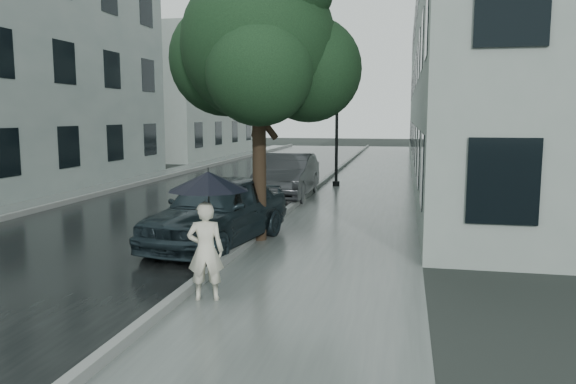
% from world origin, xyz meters
% --- Properties ---
extents(ground, '(120.00, 120.00, 0.00)m').
position_xyz_m(ground, '(0.00, 0.00, 0.00)').
color(ground, black).
rests_on(ground, ground).
extents(sidewalk, '(3.50, 60.00, 0.01)m').
position_xyz_m(sidewalk, '(0.25, 12.00, 0.00)').
color(sidewalk, slate).
rests_on(sidewalk, ground).
extents(kerb_near, '(0.15, 60.00, 0.15)m').
position_xyz_m(kerb_near, '(-1.57, 12.00, 0.07)').
color(kerb_near, slate).
rests_on(kerb_near, ground).
extents(asphalt_road, '(6.85, 60.00, 0.00)m').
position_xyz_m(asphalt_road, '(-5.08, 12.00, 0.00)').
color(asphalt_road, black).
rests_on(asphalt_road, ground).
extents(kerb_far, '(0.15, 60.00, 0.15)m').
position_xyz_m(kerb_far, '(-8.57, 12.00, 0.07)').
color(kerb_far, slate).
rests_on(kerb_far, ground).
extents(sidewalk_far, '(1.70, 60.00, 0.01)m').
position_xyz_m(sidewalk_far, '(-9.50, 12.00, 0.00)').
color(sidewalk_far, '#4C5451').
rests_on(sidewalk_far, ground).
extents(building_near, '(7.02, 36.00, 9.00)m').
position_xyz_m(building_near, '(5.47, 19.50, 4.50)').
color(building_near, gray).
rests_on(building_near, ground).
extents(building_far_b, '(7.02, 18.00, 8.00)m').
position_xyz_m(building_far_b, '(-13.77, 30.00, 4.00)').
color(building_far_b, gray).
rests_on(building_far_b, ground).
extents(pedestrian, '(0.61, 0.48, 1.47)m').
position_xyz_m(pedestrian, '(-1.20, -1.00, 0.75)').
color(pedestrian, beige).
rests_on(pedestrian, sidewalk).
extents(umbrella, '(1.52, 1.52, 1.03)m').
position_xyz_m(umbrella, '(-1.15, -0.95, 1.77)').
color(umbrella, black).
rests_on(umbrella, ground).
extents(street_tree, '(4.30, 3.91, 6.36)m').
position_xyz_m(street_tree, '(-1.45, 3.23, 4.26)').
color(street_tree, '#332619').
rests_on(street_tree, ground).
extents(lamp_post, '(0.85, 0.32, 4.93)m').
position_xyz_m(lamp_post, '(-1.11, 12.95, 2.83)').
color(lamp_post, black).
rests_on(lamp_post, ground).
extents(car_near, '(2.43, 4.55, 1.47)m').
position_xyz_m(car_near, '(-2.20, 2.49, 0.74)').
color(car_near, '#1B282E').
rests_on(car_near, ground).
extents(car_far, '(1.58, 4.44, 1.46)m').
position_xyz_m(car_far, '(-2.20, 9.62, 0.73)').
color(car_far, '#272A2D').
rests_on(car_far, ground).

